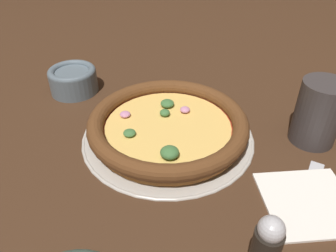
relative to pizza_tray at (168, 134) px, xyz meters
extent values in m
plane|color=#3D2616|center=(0.00, 0.00, 0.00)|extent=(3.00, 3.00, 0.00)
cylinder|color=#B7B2A8|center=(0.00, 0.00, 0.00)|extent=(0.32, 0.32, 0.00)
torus|color=#B7B2A8|center=(0.00, 0.00, 0.00)|extent=(0.32, 0.32, 0.01)
cylinder|color=#A86B33|center=(0.00, 0.00, 0.01)|extent=(0.28, 0.28, 0.01)
torus|color=#563319|center=(0.00, 0.00, 0.03)|extent=(0.30, 0.30, 0.03)
cylinder|color=#A32D19|center=(0.00, 0.00, 0.02)|extent=(0.25, 0.25, 0.00)
cylinder|color=#E5B75B|center=(0.00, 0.00, 0.02)|extent=(0.23, 0.23, 0.00)
ellipsoid|color=#3D6B38|center=(-0.01, -0.03, 0.03)|extent=(0.02, 0.02, 0.01)
ellipsoid|color=#3D6B38|center=(0.05, 0.07, 0.03)|extent=(0.04, 0.04, 0.02)
ellipsoid|color=#3D6B38|center=(-0.04, -0.05, 0.03)|extent=(0.03, 0.03, 0.01)
ellipsoid|color=#3D6B38|center=(0.07, -0.02, 0.03)|extent=(0.03, 0.03, 0.01)
ellipsoid|color=#C17FA3|center=(0.05, -0.07, 0.03)|extent=(0.02, 0.02, 0.01)
ellipsoid|color=#C17FA3|center=(-0.05, -0.01, 0.03)|extent=(0.02, 0.02, 0.01)
cylinder|color=slate|center=(0.06, -0.27, 0.02)|extent=(0.11, 0.11, 0.05)
torus|color=slate|center=(0.06, -0.27, 0.05)|extent=(0.11, 0.11, 0.02)
cylinder|color=#383333|center=(-0.20, 0.17, 0.06)|extent=(0.08, 0.08, 0.12)
cube|color=white|center=(-0.06, 0.26, 0.00)|extent=(0.18, 0.18, 0.01)
cube|color=#B7B7BC|center=(-0.06, 0.26, 0.00)|extent=(0.12, 0.06, 0.00)
cube|color=#B7B7BC|center=(-0.13, 0.23, 0.00)|extent=(0.05, 0.04, 0.00)
sphere|color=#B2B2B7|center=(0.09, 0.29, 0.09)|extent=(0.03, 0.03, 0.03)
camera|label=1|loc=(0.31, 0.39, 0.38)|focal=35.00mm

